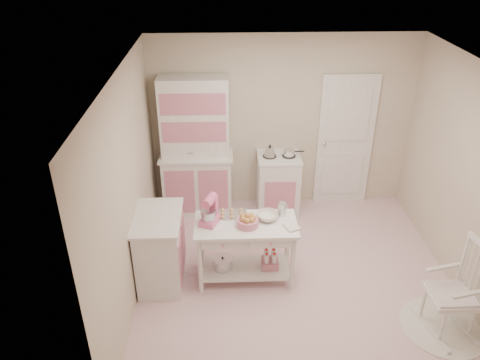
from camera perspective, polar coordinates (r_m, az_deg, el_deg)
name	(u,v)px	position (r m, az deg, el deg)	size (l,w,h in m)	color
room_shell	(304,160)	(5.03, 7.80, 2.39)	(3.84, 3.84, 2.62)	pink
door	(345,141)	(7.15, 12.68, 4.62)	(0.82, 0.05, 2.04)	white
hutch	(196,148)	(6.73, -5.42, 3.87)	(1.06, 0.50, 2.08)	white
stove	(278,184)	(6.99, 4.65, -0.47)	(0.62, 0.57, 0.92)	white
base_cabinet	(160,249)	(5.71, -9.67, -8.28)	(0.54, 0.84, 0.92)	white
lace_rug	(443,326)	(5.79, 23.49, -16.05)	(0.92, 0.92, 0.01)	white
rocking_chair	(454,288)	(5.44, 24.61, -11.91)	(0.48, 0.72, 1.10)	white
work_table	(246,251)	(5.70, 0.69, -8.65)	(1.20, 0.60, 0.80)	white
stand_mixer	(209,211)	(5.39, -3.76, -3.78)	(0.20, 0.28, 0.34)	#E05E92
cookie_tray	(233,215)	(5.61, -0.91, -4.25)	(0.34, 0.24, 0.02)	silver
bread_basket	(248,223)	(5.40, 0.95, -5.21)	(0.25, 0.25, 0.09)	#C7728A
mixing_bowl	(268,216)	(5.53, 3.38, -4.44)	(0.26, 0.26, 0.08)	silver
metal_pitcher	(282,209)	(5.59, 5.16, -3.56)	(0.10, 0.10, 0.17)	silver
recipe_book	(286,228)	(5.40, 5.57, -5.83)	(0.15, 0.20, 0.02)	silver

